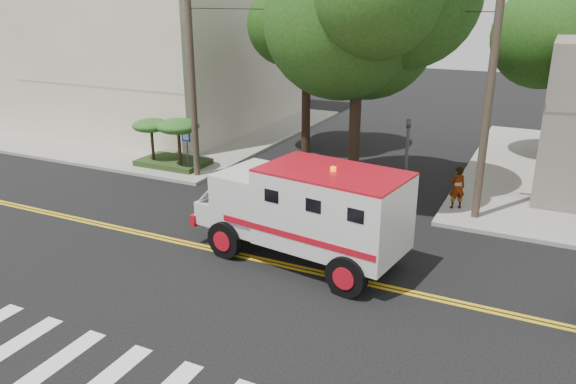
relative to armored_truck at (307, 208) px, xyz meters
The scene contains 12 objects.
ground 2.80m from the armored_truck, 164.66° to the right, with size 100.00×100.00×0.00m, color black.
sidewalk_nw 20.34m from the armored_truck, 140.43° to the left, with size 17.00×17.00×0.15m, color gray.
building_left 23.03m from the armored_truck, 140.72° to the left, with size 16.00×14.00×10.00m, color beige.
utility_pole_left 9.84m from the armored_truck, 144.98° to the left, with size 0.28×0.28×9.00m, color #382D23.
utility_pole_right 7.53m from the armored_truck, 53.40° to the left, with size 0.28×0.28×9.00m, color #382D23.
tree_main 7.85m from the armored_truck, 91.94° to the left, with size 6.08×5.70×9.85m.
tree_left 12.83m from the armored_truck, 113.23° to the left, with size 4.48×4.20×7.70m.
traffic_signal 5.31m from the armored_truck, 71.57° to the left, with size 0.15×0.18×3.60m.
accessibility_sign 10.04m from the armored_truck, 146.14° to the left, with size 0.45×0.10×2.02m.
palm_planter 11.31m from the armored_truck, 147.72° to the left, with size 3.52×2.63×2.36m.
armored_truck is the anchor object (origin of this frame).
pedestrian_a 7.08m from the armored_truck, 61.40° to the left, with size 0.59×0.39×1.62m, color gray.
Camera 1 is at (8.40, -13.69, 7.73)m, focal length 35.00 mm.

